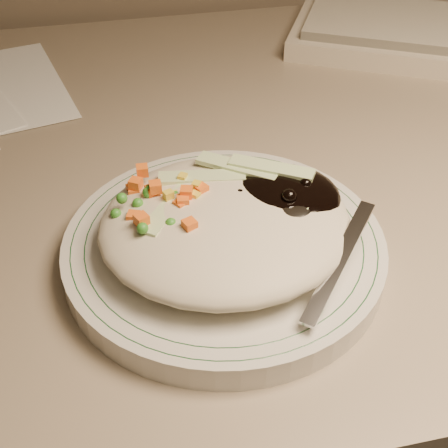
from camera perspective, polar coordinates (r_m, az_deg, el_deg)
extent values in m
cube|color=gray|center=(0.65, 2.23, 6.05)|extent=(1.40, 0.70, 0.04)
cylinder|color=silver|center=(0.49, 0.00, -2.32)|extent=(0.25, 0.25, 0.02)
torus|color=#144723|center=(0.49, 0.00, -1.45)|extent=(0.24, 0.24, 0.00)
torus|color=#144723|center=(0.49, 0.00, -1.45)|extent=(0.22, 0.22, 0.00)
ellipsoid|color=beige|center=(0.47, 0.13, 0.01)|extent=(0.19, 0.18, 0.04)
ellipsoid|color=black|center=(0.49, 4.92, 2.27)|extent=(0.10, 0.09, 0.03)
ellipsoid|color=orange|center=(0.48, -5.65, 0.94)|extent=(0.08, 0.08, 0.02)
sphere|color=black|center=(0.48, 1.46, 2.58)|extent=(0.01, 0.01, 0.01)
sphere|color=black|center=(0.49, 4.61, 3.44)|extent=(0.01, 0.01, 0.01)
sphere|color=black|center=(0.48, 7.47, 3.64)|extent=(0.01, 0.01, 0.01)
sphere|color=black|center=(0.50, 6.19, 3.89)|extent=(0.01, 0.01, 0.01)
sphere|color=black|center=(0.47, 5.98, 2.50)|extent=(0.01, 0.01, 0.01)
sphere|color=black|center=(0.48, 4.56, 2.91)|extent=(0.01, 0.01, 0.01)
sphere|color=black|center=(0.49, 5.46, 3.80)|extent=(0.01, 0.01, 0.01)
cube|color=orange|center=(0.47, -6.30, 3.38)|extent=(0.01, 0.01, 0.01)
cube|color=orange|center=(0.46, -3.96, 1.00)|extent=(0.01, 0.01, 0.01)
cube|color=orange|center=(0.49, -8.08, 3.66)|extent=(0.01, 0.01, 0.01)
cube|color=orange|center=(0.47, -3.45, 2.88)|extent=(0.01, 0.01, 0.01)
cube|color=orange|center=(0.46, -3.76, 2.06)|extent=(0.01, 0.01, 0.01)
cube|color=orange|center=(0.49, -8.29, 3.16)|extent=(0.01, 0.01, 0.01)
cube|color=orange|center=(0.48, -6.58, 3.03)|extent=(0.01, 0.01, 0.01)
cube|color=orange|center=(0.46, -3.95, 1.70)|extent=(0.01, 0.01, 0.01)
cube|color=orange|center=(0.47, -2.11, 3.13)|extent=(0.01, 0.01, 0.01)
cube|color=orange|center=(0.49, -7.48, 4.87)|extent=(0.01, 0.01, 0.01)
cube|color=orange|center=(0.45, -7.55, 0.40)|extent=(0.01, 0.01, 0.01)
cube|color=orange|center=(0.44, -3.16, -0.12)|extent=(0.01, 0.01, 0.01)
cube|color=orange|center=(0.46, -8.25, 0.59)|extent=(0.01, 0.01, 0.01)
cube|color=orange|center=(0.49, -8.14, 2.88)|extent=(0.01, 0.01, 0.01)
sphere|color=#388C28|center=(0.47, -3.97, 2.27)|extent=(0.01, 0.01, 0.01)
sphere|color=#388C28|center=(0.44, -7.46, -0.39)|extent=(0.01, 0.01, 0.01)
sphere|color=#388C28|center=(0.47, -7.88, 1.88)|extent=(0.01, 0.01, 0.01)
sphere|color=#388C28|center=(0.47, -9.33, 2.33)|extent=(0.01, 0.01, 0.01)
sphere|color=#388C28|center=(0.48, -4.42, 2.54)|extent=(0.01, 0.01, 0.01)
sphere|color=#388C28|center=(0.46, -2.96, -0.06)|extent=(0.01, 0.01, 0.01)
sphere|color=#388C28|center=(0.47, -5.70, 1.40)|extent=(0.01, 0.01, 0.01)
sphere|color=#388C28|center=(0.46, -6.21, -0.23)|extent=(0.01, 0.01, 0.01)
sphere|color=#388C28|center=(0.47, -9.85, 0.92)|extent=(0.01, 0.01, 0.01)
sphere|color=#388C28|center=(0.48, -6.75, 3.16)|extent=(0.01, 0.01, 0.01)
sphere|color=#388C28|center=(0.48, -6.98, 2.90)|extent=(0.01, 0.01, 0.01)
sphere|color=#388C28|center=(0.46, -7.59, 0.59)|extent=(0.01, 0.01, 0.01)
sphere|color=#388C28|center=(0.45, -4.88, 0.05)|extent=(0.01, 0.01, 0.01)
sphere|color=#388C28|center=(0.49, -2.02, 3.92)|extent=(0.01, 0.01, 0.01)
cube|color=yellow|center=(0.48, -4.57, 2.53)|extent=(0.01, 0.01, 0.01)
cube|color=yellow|center=(0.47, -2.66, 2.53)|extent=(0.01, 0.01, 0.01)
cube|color=yellow|center=(0.48, -5.91, 2.55)|extent=(0.01, 0.01, 0.01)
cube|color=yellow|center=(0.47, -5.10, 2.63)|extent=(0.01, 0.01, 0.01)
cube|color=yellow|center=(0.47, -5.64, 1.24)|extent=(0.01, 0.01, 0.01)
cube|color=yellow|center=(0.47, -2.54, 3.47)|extent=(0.01, 0.01, 0.01)
cube|color=yellow|center=(0.49, -3.80, 4.19)|extent=(0.01, 0.01, 0.01)
cube|color=yellow|center=(0.47, -4.49, 1.31)|extent=(0.01, 0.01, 0.01)
cube|color=#B2D18C|center=(0.49, -2.03, 4.29)|extent=(0.07, 0.03, 0.00)
cube|color=#B2D18C|center=(0.50, 1.27, 5.24)|extent=(0.06, 0.05, 0.00)
cube|color=#B2D18C|center=(0.46, -4.97, 1.51)|extent=(0.05, 0.06, 0.00)
cube|color=#B2D18C|center=(0.49, 4.38, 5.13)|extent=(0.07, 0.05, 0.00)
cube|color=#B2D18C|center=(0.46, 0.87, 0.74)|extent=(0.07, 0.04, 0.00)
cube|color=#B2D18C|center=(0.47, 3.83, 2.45)|extent=(0.07, 0.05, 0.00)
ellipsoid|color=silver|center=(0.47, 6.08, 1.49)|extent=(0.06, 0.06, 0.01)
cube|color=silver|center=(0.45, 10.51, -3.31)|extent=(0.08, 0.09, 0.03)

